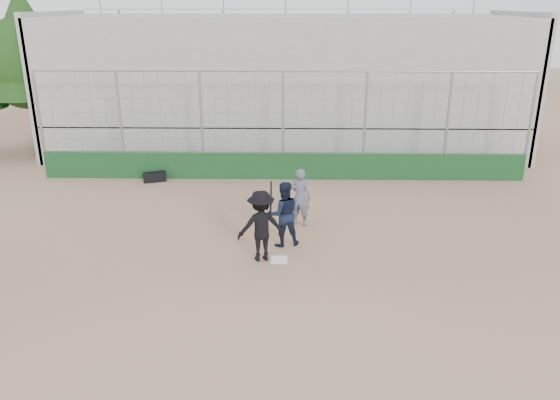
{
  "coord_description": "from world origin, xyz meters",
  "views": [
    {
      "loc": [
        0.28,
        -12.76,
        6.27
      ],
      "look_at": [
        0.0,
        1.4,
        1.15
      ],
      "focal_mm": 35.0,
      "sensor_mm": 36.0,
      "label": 1
    }
  ],
  "objects_px": {
    "batter_at_plate": "(261,226)",
    "equipment_bag": "(155,177)",
    "catcher_crouched": "(284,225)",
    "umpire": "(300,200)"
  },
  "relations": [
    {
      "from": "batter_at_plate",
      "to": "equipment_bag",
      "type": "distance_m",
      "value": 7.84
    },
    {
      "from": "catcher_crouched",
      "to": "umpire",
      "type": "height_order",
      "value": "umpire"
    },
    {
      "from": "catcher_crouched",
      "to": "equipment_bag",
      "type": "relative_size",
      "value": 1.37
    },
    {
      "from": "catcher_crouched",
      "to": "umpire",
      "type": "relative_size",
      "value": 0.78
    },
    {
      "from": "catcher_crouched",
      "to": "umpire",
      "type": "xyz_separation_m",
      "value": [
        0.47,
        1.51,
        0.17
      ]
    },
    {
      "from": "batter_at_plate",
      "to": "catcher_crouched",
      "type": "xyz_separation_m",
      "value": [
        0.56,
        0.86,
        -0.32
      ]
    },
    {
      "from": "batter_at_plate",
      "to": "catcher_crouched",
      "type": "distance_m",
      "value": 1.08
    },
    {
      "from": "batter_at_plate",
      "to": "umpire",
      "type": "height_order",
      "value": "batter_at_plate"
    },
    {
      "from": "catcher_crouched",
      "to": "equipment_bag",
      "type": "distance_m",
      "value": 7.47
    },
    {
      "from": "catcher_crouched",
      "to": "equipment_bag",
      "type": "xyz_separation_m",
      "value": [
        -4.88,
        5.63,
        -0.44
      ]
    }
  ]
}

